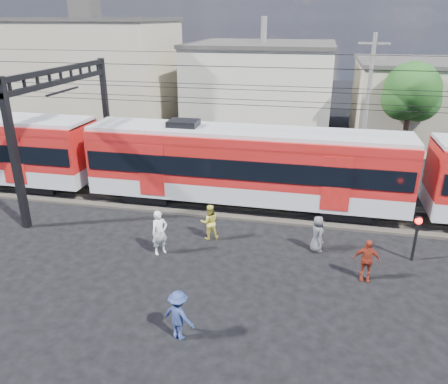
{
  "coord_description": "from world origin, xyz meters",
  "views": [
    {
      "loc": [
        3.16,
        -12.79,
        9.29
      ],
      "look_at": [
        -0.72,
        5.0,
        1.99
      ],
      "focal_mm": 35.0,
      "sensor_mm": 36.0,
      "label": 1
    }
  ],
  "objects_px": {
    "pedestrian_c": "(179,315)",
    "pedestrian_a": "(160,233)",
    "commuter_train": "(249,164)",
    "crossing_signal": "(417,230)"
  },
  "relations": [
    {
      "from": "commuter_train",
      "to": "pedestrian_c",
      "type": "relative_size",
      "value": 30.16
    },
    {
      "from": "pedestrian_c",
      "to": "crossing_signal",
      "type": "xyz_separation_m",
      "value": [
        7.91,
        6.51,
        0.54
      ]
    },
    {
      "from": "pedestrian_a",
      "to": "commuter_train",
      "type": "bearing_deg",
      "value": 17.45
    },
    {
      "from": "commuter_train",
      "to": "crossing_signal",
      "type": "distance_m",
      "value": 8.46
    },
    {
      "from": "pedestrian_c",
      "to": "pedestrian_a",
      "type": "bearing_deg",
      "value": -44.18
    },
    {
      "from": "commuter_train",
      "to": "pedestrian_c",
      "type": "bearing_deg",
      "value": -92.58
    },
    {
      "from": "commuter_train",
      "to": "pedestrian_c",
      "type": "height_order",
      "value": "commuter_train"
    },
    {
      "from": "pedestrian_a",
      "to": "pedestrian_c",
      "type": "height_order",
      "value": "pedestrian_a"
    },
    {
      "from": "commuter_train",
      "to": "pedestrian_a",
      "type": "bearing_deg",
      "value": -117.43
    },
    {
      "from": "pedestrian_c",
      "to": "commuter_train",
      "type": "bearing_deg",
      "value": -72.86
    }
  ]
}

